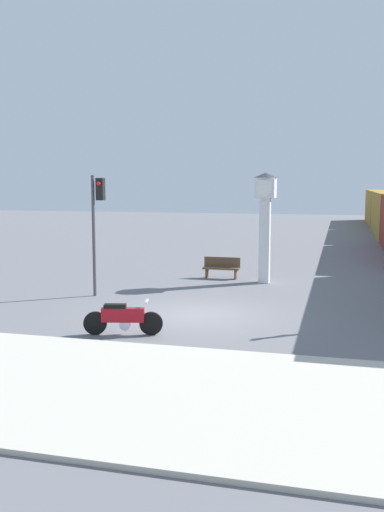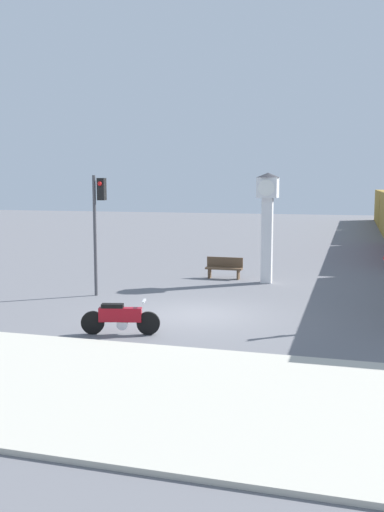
% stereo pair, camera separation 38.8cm
% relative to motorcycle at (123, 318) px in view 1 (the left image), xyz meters
% --- Properties ---
extents(ground_plane, '(120.00, 120.00, 0.00)m').
position_rel_motorcycle_xyz_m(ground_plane, '(1.37, 2.83, -0.46)').
color(ground_plane, slate).
extents(sidewalk_strip, '(36.00, 6.00, 0.10)m').
position_rel_motorcycle_xyz_m(sidewalk_strip, '(1.37, -4.00, -0.41)').
color(sidewalk_strip, '#BCB7A8').
rests_on(sidewalk_strip, ground_plane).
extents(motorcycle, '(2.14, 0.70, 0.96)m').
position_rel_motorcycle_xyz_m(motorcycle, '(0.00, 0.00, 0.00)').
color(motorcycle, black).
rests_on(motorcycle, ground_plane).
extents(clock_tower, '(0.99, 0.99, 4.56)m').
position_rel_motorcycle_xyz_m(clock_tower, '(2.66, 9.25, 2.54)').
color(clock_tower, white).
rests_on(clock_tower, ground_plane).
extents(traffic_light, '(0.50, 0.35, 4.42)m').
position_rel_motorcycle_xyz_m(traffic_light, '(-2.87, 4.85, 2.57)').
color(traffic_light, '#47474C').
rests_on(traffic_light, ground_plane).
extents(bench, '(1.60, 0.44, 0.92)m').
position_rel_motorcycle_xyz_m(bench, '(0.72, 9.86, 0.03)').
color(bench, brown).
rests_on(bench, ground_plane).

